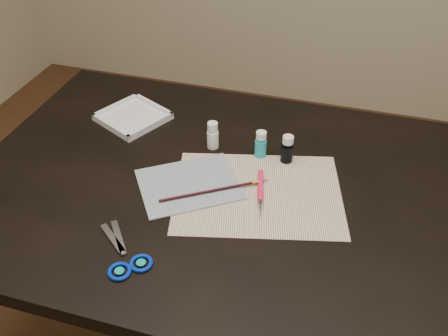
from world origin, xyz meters
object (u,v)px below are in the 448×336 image
(paper, at_px, (258,193))
(paint_bottle_navy, at_px, (287,149))
(canvas, at_px, (189,184))
(palette_tray, at_px, (133,116))
(paint_bottle_cyan, at_px, (261,144))
(paint_bottle_white, at_px, (213,135))
(scissors, at_px, (118,249))

(paper, distance_m, paint_bottle_navy, 0.16)
(canvas, relative_size, palette_tray, 1.40)
(paint_bottle_cyan, relative_size, paint_bottle_navy, 0.97)
(paper, relative_size, palette_tray, 2.36)
(paint_bottle_navy, bearing_deg, canvas, -141.95)
(canvas, relative_size, paint_bottle_navy, 3.06)
(paint_bottle_white, relative_size, paint_bottle_navy, 0.99)
(paper, relative_size, paint_bottle_navy, 5.16)
(paint_bottle_white, bearing_deg, paint_bottle_navy, -1.82)
(paint_bottle_cyan, distance_m, paint_bottle_navy, 0.07)
(paper, height_order, palette_tray, palette_tray)
(canvas, distance_m, scissors, 0.26)
(paint_bottle_white, bearing_deg, paint_bottle_cyan, -1.24)
(canvas, distance_m, paint_bottle_white, 0.18)
(paper, height_order, canvas, canvas)
(paper, relative_size, paint_bottle_white, 5.20)
(paint_bottle_white, xyz_separation_m, paint_bottle_navy, (0.21, -0.01, 0.00))
(paint_bottle_cyan, distance_m, scissors, 0.47)
(paint_bottle_white, height_order, paint_bottle_cyan, paint_bottle_white)
(canvas, height_order, paint_bottle_white, paint_bottle_white)
(canvas, distance_m, palette_tray, 0.35)
(paint_bottle_cyan, relative_size, palette_tray, 0.44)
(scissors, height_order, palette_tray, palette_tray)
(paper, distance_m, canvas, 0.17)
(canvas, bearing_deg, paper, 6.57)
(canvas, xyz_separation_m, palette_tray, (-0.26, 0.24, 0.01))
(paint_bottle_cyan, bearing_deg, paper, -78.71)
(paint_bottle_navy, bearing_deg, paint_bottle_cyan, 177.09)
(paint_bottle_cyan, xyz_separation_m, paint_bottle_navy, (0.07, -0.00, 0.00))
(canvas, xyz_separation_m, paint_bottle_cyan, (0.14, 0.17, 0.03))
(canvas, height_order, paint_bottle_cyan, paint_bottle_cyan)
(paper, height_order, paint_bottle_cyan, paint_bottle_cyan)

